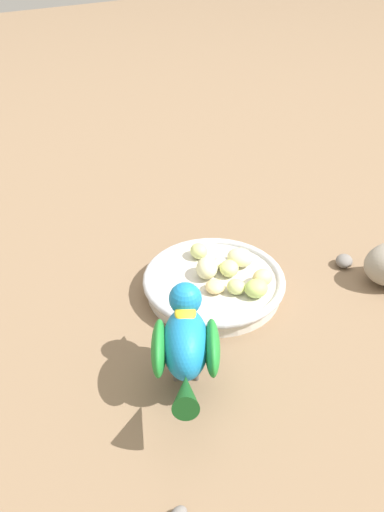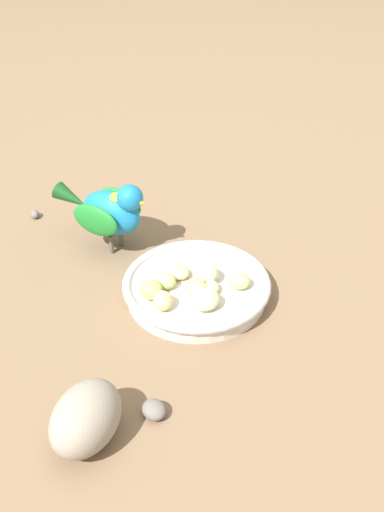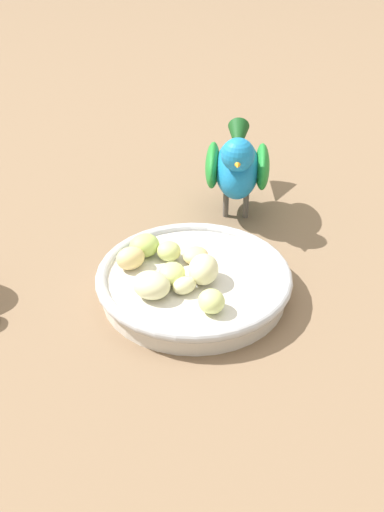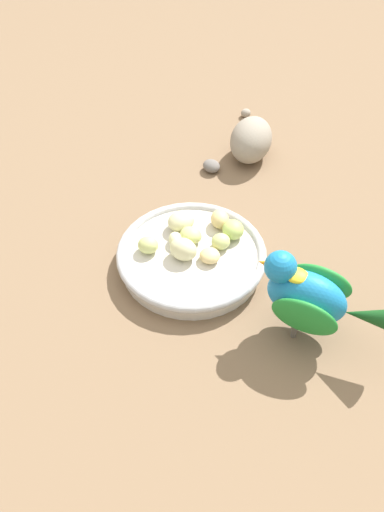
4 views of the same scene
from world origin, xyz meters
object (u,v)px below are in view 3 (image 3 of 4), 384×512
(apple_piece_1, at_px, (196,256))
(pebble_0, at_px, (243,151))
(apple_piece_2, at_px, (171,272))
(apple_piece_3, at_px, (204,269))
(apple_piece_8, at_px, (169,251))
(apple_piece_7, at_px, (211,301))
(apple_piece_6, at_px, (184,285))
(apple_piece_4, at_px, (145,245))
(apple_piece_0, at_px, (130,258))
(apple_piece_5, at_px, (151,285))
(feeding_bowl, at_px, (195,280))
(parrot, at_px, (237,164))

(apple_piece_1, relative_size, pebble_0, 1.44)
(apple_piece_2, relative_size, apple_piece_3, 0.82)
(apple_piece_2, height_order, apple_piece_8, same)
(apple_piece_7, bearing_deg, apple_piece_6, 17.63)
(apple_piece_4, distance_m, apple_piece_6, 0.08)
(pebble_0, bearing_deg, apple_piece_6, 143.17)
(apple_piece_0, bearing_deg, apple_piece_1, -105.50)
(apple_piece_6, height_order, apple_piece_7, apple_piece_7)
(apple_piece_0, relative_size, apple_piece_5, 0.80)
(apple_piece_0, height_order, apple_piece_1, apple_piece_0)
(apple_piece_6, bearing_deg, apple_piece_0, 28.34)
(feeding_bowl, height_order, pebble_0, feeding_bowl)
(apple_piece_3, xyz_separation_m, apple_piece_8, (0.05, 0.02, -0.00))
(apple_piece_5, bearing_deg, feeding_bowl, -74.08)
(apple_piece_4, height_order, apple_piece_8, apple_piece_4)
(apple_piece_4, height_order, apple_piece_7, apple_piece_4)
(feeding_bowl, relative_size, parrot, 1.28)
(apple_piece_2, height_order, apple_piece_5, apple_piece_5)
(apple_piece_1, distance_m, apple_piece_7, 0.08)
(apple_piece_1, height_order, apple_piece_8, apple_piece_8)
(apple_piece_2, relative_size, apple_piece_4, 0.95)
(feeding_bowl, bearing_deg, apple_piece_0, 55.50)
(apple_piece_3, height_order, parrot, parrot)
(feeding_bowl, bearing_deg, apple_piece_7, 169.96)
(apple_piece_5, distance_m, parrot, 0.22)
(apple_piece_0, xyz_separation_m, apple_piece_8, (-0.00, -0.04, -0.00))
(apple_piece_0, relative_size, apple_piece_3, 0.82)
(apple_piece_4, bearing_deg, pebble_0, -47.07)
(parrot, xyz_separation_m, pebble_0, (0.14, -0.09, -0.06))
(apple_piece_5, bearing_deg, apple_piece_7, -136.45)
(apple_piece_6, height_order, apple_piece_8, apple_piece_8)
(apple_piece_5, bearing_deg, apple_piece_1, -60.64)
(apple_piece_2, distance_m, parrot, 0.20)
(apple_piece_1, relative_size, parrot, 0.18)
(apple_piece_6, bearing_deg, apple_piece_8, -8.11)
(apple_piece_0, relative_size, apple_piece_4, 0.95)
(apple_piece_0, distance_m, parrot, 0.20)
(apple_piece_4, bearing_deg, feeding_bowl, -148.02)
(apple_piece_0, bearing_deg, apple_piece_2, -143.27)
(apple_piece_1, distance_m, pebble_0, 0.32)
(apple_piece_3, bearing_deg, apple_piece_4, 28.01)
(feeding_bowl, height_order, apple_piece_0, apple_piece_0)
(apple_piece_1, relative_size, apple_piece_5, 0.72)
(apple_piece_5, distance_m, apple_piece_7, 0.06)
(apple_piece_3, bearing_deg, feeding_bowl, 10.09)
(apple_piece_1, height_order, apple_piece_4, apple_piece_4)
(apple_piece_8, bearing_deg, apple_piece_2, 159.88)
(apple_piece_2, height_order, apple_piece_4, apple_piece_4)
(apple_piece_0, distance_m, apple_piece_1, 0.07)
(apple_piece_7, distance_m, pebble_0, 0.40)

